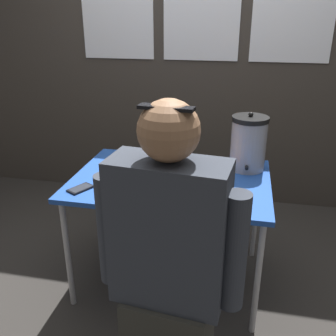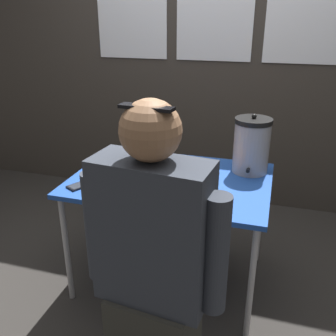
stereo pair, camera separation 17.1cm
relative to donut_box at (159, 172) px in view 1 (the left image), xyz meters
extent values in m
plane|color=#2D2B28|center=(0.08, -0.02, -0.73)|extent=(12.00, 12.00, 0.00)
cube|color=#38332D|center=(0.08, 1.25, 0.53)|extent=(6.00, 0.10, 2.52)
cube|color=white|center=(-0.62, 1.20, 0.85)|extent=(0.61, 0.01, 0.69)
cube|color=white|center=(0.08, 1.20, 0.85)|extent=(0.61, 0.01, 0.69)
cube|color=white|center=(0.77, 1.20, 0.85)|extent=(0.61, 0.01, 0.69)
cube|color=#1E479E|center=(0.08, -0.02, -0.04)|extent=(1.14, 0.80, 0.03)
cylinder|color=#ADADB2|center=(-0.45, -0.37, -0.39)|extent=(0.03, 0.03, 0.68)
cylinder|color=#ADADB2|center=(0.60, -0.37, -0.39)|extent=(0.03, 0.03, 0.68)
cylinder|color=#ADADB2|center=(-0.45, 0.33, -0.39)|extent=(0.03, 0.03, 0.68)
cylinder|color=#ADADB2|center=(0.60, 0.33, -0.39)|extent=(0.03, 0.03, 0.68)
cube|color=brown|center=(0.02, 0.01, -0.01)|extent=(0.65, 0.32, 0.02)
cube|color=brown|center=(0.00, -0.12, 0.01)|extent=(0.62, 0.06, 0.04)
torus|color=#CD9548|center=(-0.23, -0.03, 0.01)|extent=(0.13, 0.13, 0.03)
torus|color=#DDA558|center=(-0.11, -0.04, 0.01)|extent=(0.14, 0.14, 0.03)
torus|color=#E3AB5F|center=(0.01, -0.06, 0.01)|extent=(0.12, 0.12, 0.03)
torus|color=tan|center=(0.13, -0.07, 0.01)|extent=(0.14, 0.14, 0.03)
torus|color=tan|center=(0.25, -0.07, 0.01)|extent=(0.16, 0.16, 0.03)
torus|color=#E8B063|center=(-0.22, 0.09, 0.01)|extent=(0.12, 0.12, 0.03)
torus|color=tan|center=(-0.10, 0.08, 0.01)|extent=(0.13, 0.13, 0.03)
torus|color=tan|center=(0.02, 0.07, 0.01)|extent=(0.16, 0.16, 0.03)
torus|color=#DFA75B|center=(0.14, 0.05, 0.01)|extent=(0.13, 0.13, 0.03)
cylinder|color=#939399|center=(0.50, 0.21, 0.13)|extent=(0.21, 0.21, 0.30)
cylinder|color=black|center=(0.50, 0.21, 0.29)|extent=(0.22, 0.22, 0.03)
sphere|color=black|center=(0.50, 0.21, 0.32)|extent=(0.03, 0.03, 0.03)
cylinder|color=black|center=(0.50, 0.10, 0.03)|extent=(0.02, 0.05, 0.02)
cube|color=black|center=(-0.38, -0.27, -0.02)|extent=(0.13, 0.16, 0.01)
cube|color=#2D333D|center=(-0.38, -0.27, -0.01)|extent=(0.11, 0.14, 0.00)
cube|color=#333842|center=(0.21, -0.75, 0.07)|extent=(0.47, 0.25, 0.61)
sphere|color=#8E6647|center=(0.21, -0.75, 0.49)|extent=(0.23, 0.23, 0.23)
cube|color=black|center=(0.21, -0.78, 0.58)|extent=(0.20, 0.07, 0.01)
cylinder|color=#333842|center=(0.47, -0.78, 0.04)|extent=(0.10, 0.10, 0.49)
cylinder|color=#333842|center=(-0.05, -0.72, 0.04)|extent=(0.10, 0.10, 0.49)
camera|label=1|loc=(0.46, -1.97, 0.87)|focal=40.00mm
camera|label=2|loc=(0.63, -1.93, 0.87)|focal=40.00mm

